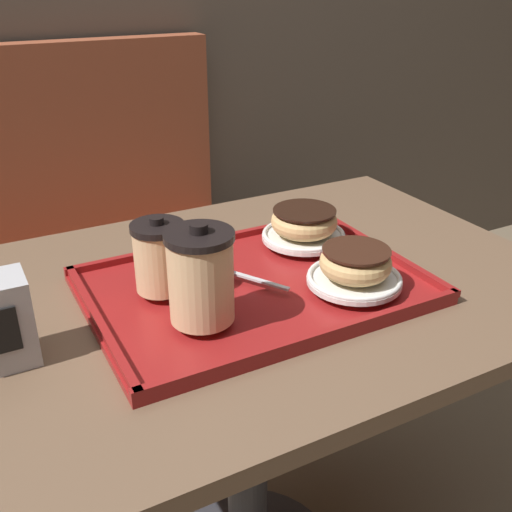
# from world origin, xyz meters

# --- Properties ---
(booth_bench) EXTENTS (1.33, 0.44, 1.00)m
(booth_bench) POSITION_xyz_m (-0.30, 0.87, 0.32)
(booth_bench) COLOR brown
(booth_bench) RESTS_ON ground_plane
(cafe_table) EXTENTS (1.06, 0.72, 0.71)m
(cafe_table) POSITION_xyz_m (0.00, 0.00, 0.56)
(cafe_table) COLOR brown
(cafe_table) RESTS_ON ground_plane
(serving_tray) EXTENTS (0.53, 0.37, 0.02)m
(serving_tray) POSITION_xyz_m (0.00, -0.03, 0.72)
(serving_tray) COLOR maroon
(serving_tray) RESTS_ON cafe_table
(napkin_paper) EXTENTS (0.12, 0.11, 0.00)m
(napkin_paper) POSITION_xyz_m (-0.07, 0.08, 0.73)
(napkin_paper) COLOR white
(napkin_paper) RESTS_ON serving_tray
(coffee_cup_front) EXTENTS (0.10, 0.10, 0.15)m
(coffee_cup_front) POSITION_xyz_m (-0.12, -0.10, 0.80)
(coffee_cup_front) COLOR #E0B784
(coffee_cup_front) RESTS_ON serving_tray
(coffee_cup_rear) EXTENTS (0.08, 0.08, 0.12)m
(coffee_cup_rear) POSITION_xyz_m (-0.14, 0.01, 0.79)
(coffee_cup_rear) COLOR #E0B784
(coffee_cup_rear) RESTS_ON serving_tray
(plate_with_chocolate_donut) EXTENTS (0.15, 0.15, 0.01)m
(plate_with_chocolate_donut) POSITION_xyz_m (0.13, -0.12, 0.74)
(plate_with_chocolate_donut) COLOR white
(plate_with_chocolate_donut) RESTS_ON serving_tray
(donut_chocolate_glazed) EXTENTS (0.11, 0.11, 0.04)m
(donut_chocolate_glazed) POSITION_xyz_m (0.13, -0.12, 0.77)
(donut_chocolate_glazed) COLOR #DBB270
(donut_chocolate_glazed) RESTS_ON plate_with_chocolate_donut
(plate_with_plain_donut) EXTENTS (0.15, 0.15, 0.01)m
(plate_with_plain_donut) POSITION_xyz_m (0.15, 0.07, 0.74)
(plate_with_plain_donut) COLOR white
(plate_with_plain_donut) RESTS_ON serving_tray
(donut_plain) EXTENTS (0.12, 0.12, 0.04)m
(donut_plain) POSITION_xyz_m (0.15, 0.07, 0.77)
(donut_plain) COLOR #DBB270
(donut_plain) RESTS_ON plate_with_plain_donut
(spoon) EXTENTS (0.09, 0.14, 0.01)m
(spoon) POSITION_xyz_m (-0.02, 0.01, 0.74)
(spoon) COLOR silver
(spoon) RESTS_ON serving_tray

